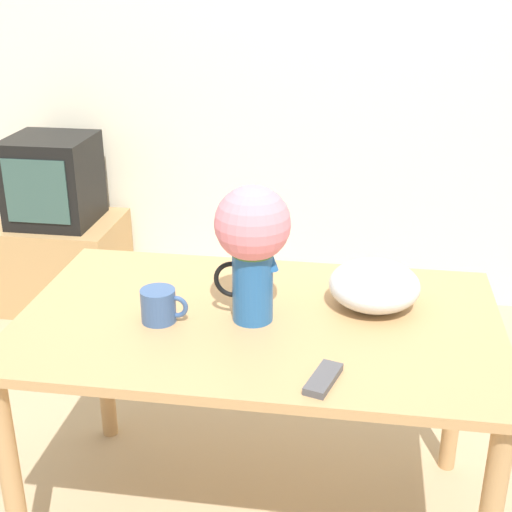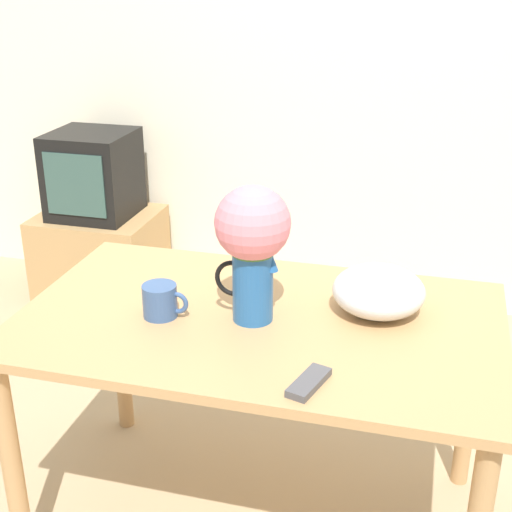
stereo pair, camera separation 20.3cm
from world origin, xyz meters
TOP-DOWN VIEW (x-y plane):
  - wall_back at (0.00, 1.84)m, footprint 8.00×0.05m
  - table at (0.02, 0.04)m, footprint 1.43×0.86m
  - flower_vase at (0.00, 0.03)m, footprint 0.23×0.22m
  - coffee_mug at (-0.27, -0.02)m, footprint 0.14×0.10m
  - white_bowl at (0.35, 0.17)m, footprint 0.28×0.28m
  - remote_control at (0.23, -0.28)m, footprint 0.10×0.16m
  - tv_stand at (-1.28, 1.51)m, footprint 0.63×0.51m
  - tv_set at (-1.28, 1.50)m, footprint 0.42×0.41m

SIDE VIEW (x-z plane):
  - tv_stand at x=-1.28m, z-range 0.00..0.47m
  - table at x=0.02m, z-range 0.28..1.05m
  - tv_set at x=-1.28m, z-range 0.47..0.92m
  - remote_control at x=0.23m, z-range 0.77..0.79m
  - coffee_mug at x=-0.27m, z-range 0.77..0.87m
  - white_bowl at x=0.35m, z-range 0.77..0.91m
  - flower_vase at x=0.00m, z-range 0.82..1.23m
  - wall_back at x=0.00m, z-range 0.00..2.60m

